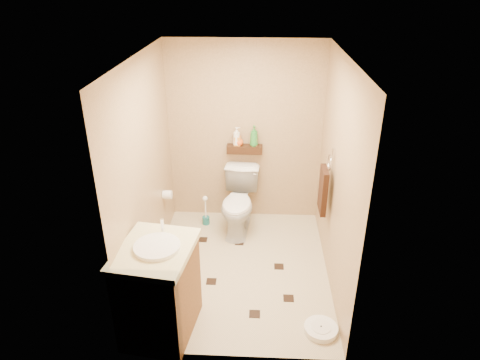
{
  "coord_description": "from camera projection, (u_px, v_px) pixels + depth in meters",
  "views": [
    {
      "loc": [
        0.2,
        -3.98,
        3.12
      ],
      "look_at": [
        -0.01,
        0.25,
        1.02
      ],
      "focal_mm": 32.0,
      "sensor_mm": 36.0,
      "label": 1
    }
  ],
  "objects": [
    {
      "name": "bottle_b",
      "position": [
        238.0,
        139.0,
        5.5
      ],
      "size": [
        0.09,
        0.09,
        0.18
      ],
      "primitive_type": "imported",
      "rotation": [
        0.0,
        0.0,
        6.21
      ],
      "color": "orange",
      "rests_on": "wall_shelf"
    },
    {
      "name": "vanity",
      "position": [
        159.0,
        289.0,
        3.93
      ],
      "size": [
        0.73,
        0.85,
        1.08
      ],
      "rotation": [
        0.0,
        0.0,
        -0.14
      ],
      "color": "brown",
      "rests_on": "ground"
    },
    {
      "name": "toilet_brush",
      "position": [
        206.0,
        214.0,
        5.77
      ],
      "size": [
        0.1,
        0.1,
        0.43
      ],
      "color": "#1B6A6D",
      "rests_on": "ground"
    },
    {
      "name": "wall_front",
      "position": [
        232.0,
        245.0,
        3.31
      ],
      "size": [
        2.0,
        0.04,
        2.4
      ],
      "primitive_type": "cube",
      "color": "tan",
      "rests_on": "ground"
    },
    {
      "name": "bottle_d",
      "position": [
        254.0,
        136.0,
        5.47
      ],
      "size": [
        0.13,
        0.13,
        0.27
      ],
      "primitive_type": "imported",
      "rotation": [
        0.0,
        0.0,
        0.35
      ],
      "color": "#2B8230",
      "rests_on": "wall_shelf"
    },
    {
      "name": "floor_accents",
      "position": [
        245.0,
        271.0,
        4.91
      ],
      "size": [
        1.15,
        1.4,
        0.01
      ],
      "color": "black",
      "rests_on": "ground"
    },
    {
      "name": "toilet",
      "position": [
        239.0,
        203.0,
        5.53
      ],
      "size": [
        0.52,
        0.83,
        0.81
      ],
      "primitive_type": "imported",
      "rotation": [
        0.0,
        0.0,
        -0.09
      ],
      "color": "white",
      "rests_on": "ground"
    },
    {
      "name": "towel_ring",
      "position": [
        324.0,
        188.0,
        4.72
      ],
      "size": [
        0.12,
        0.3,
        0.76
      ],
      "color": "silver",
      "rests_on": "wall_right"
    },
    {
      "name": "bottle_e",
      "position": [
        254.0,
        140.0,
        5.49
      ],
      "size": [
        0.08,
        0.08,
        0.15
      ],
      "primitive_type": "imported",
      "rotation": [
        0.0,
        0.0,
        4.86
      ],
      "color": "#D46B46",
      "rests_on": "wall_shelf"
    },
    {
      "name": "toilet_paper",
      "position": [
        167.0,
        195.0,
        5.32
      ],
      "size": [
        0.12,
        0.11,
        0.12
      ],
      "color": "white",
      "rests_on": "wall_left"
    },
    {
      "name": "wall_shelf",
      "position": [
        245.0,
        149.0,
        5.55
      ],
      "size": [
        0.46,
        0.14,
        0.1
      ],
      "primitive_type": "cube",
      "color": "#34200E",
      "rests_on": "wall_back"
    },
    {
      "name": "ceiling",
      "position": [
        240.0,
        57.0,
        3.89
      ],
      "size": [
        2.0,
        2.5,
        0.02
      ],
      "primitive_type": "cube",
      "color": "white",
      "rests_on": "wall_back"
    },
    {
      "name": "bottle_a",
      "position": [
        237.0,
        136.0,
        5.48
      ],
      "size": [
        0.11,
        0.11,
        0.25
      ],
      "primitive_type": "imported",
      "rotation": [
        0.0,
        0.0,
        1.69
      ],
      "color": "white",
      "rests_on": "wall_shelf"
    },
    {
      "name": "wall_left",
      "position": [
        145.0,
        173.0,
        4.47
      ],
      "size": [
        0.04,
        2.5,
        2.4
      ],
      "primitive_type": "cube",
      "color": "tan",
      "rests_on": "ground"
    },
    {
      "name": "wall_back",
      "position": [
        245.0,
        134.0,
        5.55
      ],
      "size": [
        2.0,
        0.04,
        2.4
      ],
      "primitive_type": "cube",
      "color": "tan",
      "rests_on": "ground"
    },
    {
      "name": "wall_right",
      "position": [
        337.0,
        178.0,
        4.38
      ],
      "size": [
        0.04,
        2.5,
        2.4
      ],
      "primitive_type": "cube",
      "color": "tan",
      "rests_on": "ground"
    },
    {
      "name": "ground",
      "position": [
        240.0,
        269.0,
        4.96
      ],
      "size": [
        2.5,
        2.5,
        0.0
      ],
      "primitive_type": "plane",
      "color": "beige",
      "rests_on": "ground"
    },
    {
      "name": "bathroom_scale",
      "position": [
        321.0,
        329.0,
        4.09
      ],
      "size": [
        0.36,
        0.36,
        0.06
      ],
      "rotation": [
        0.0,
        0.0,
        -0.15
      ],
      "color": "white",
      "rests_on": "ground"
    },
    {
      "name": "bottle_c",
      "position": [
        239.0,
        140.0,
        5.5
      ],
      "size": [
        0.13,
        0.13,
        0.14
      ],
      "primitive_type": "imported",
      "rotation": [
        0.0,
        0.0,
        0.22
      ],
      "color": "orange",
      "rests_on": "wall_shelf"
    }
  ]
}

